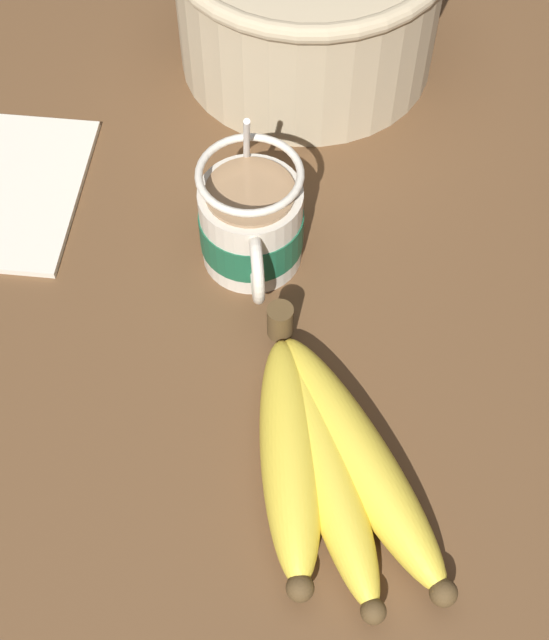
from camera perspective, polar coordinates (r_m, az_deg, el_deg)
table at (r=70.17cm, az=-2.56°, el=-2.36°), size 138.69×138.69×3.36cm
coffee_mug at (r=70.40cm, az=-1.30°, el=6.18°), size 14.08×8.31×13.69cm
banana_bunch at (r=62.17cm, az=3.53°, el=-8.82°), size 23.09×12.95×4.47cm
napkin at (r=80.97cm, az=-16.41°, el=8.01°), size 19.35×15.31×0.60cm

